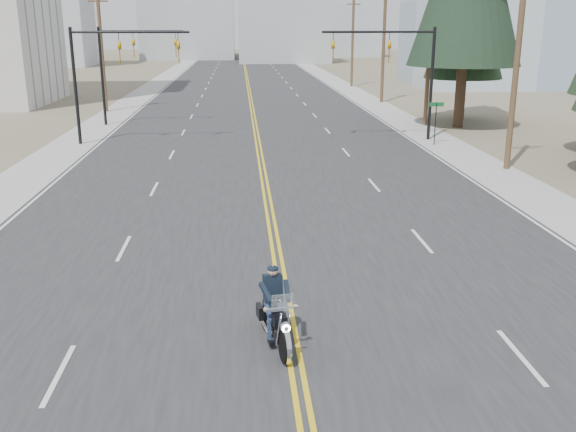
# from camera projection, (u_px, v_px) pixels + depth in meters

# --- Properties ---
(road) EXTENTS (20.00, 200.00, 0.01)m
(road) POSITION_uv_depth(u_px,v_px,m) (248.00, 87.00, 76.92)
(road) COLOR #303033
(road) RESTS_ON ground
(sidewalk_left) EXTENTS (3.00, 200.00, 0.01)m
(sidewalk_left) POSITION_uv_depth(u_px,v_px,m) (151.00, 88.00, 76.09)
(sidewalk_left) COLOR #A5A5A0
(sidewalk_left) RESTS_ON ground
(sidewalk_right) EXTENTS (3.00, 200.00, 0.01)m
(sidewalk_right) POSITION_uv_depth(u_px,v_px,m) (343.00, 86.00, 77.74)
(sidewalk_right) COLOR #A5A5A0
(sidewalk_right) RESTS_ON ground
(traffic_mast_left) EXTENTS (7.10, 0.26, 7.00)m
(traffic_mast_left) POSITION_uv_depth(u_px,v_px,m) (107.00, 63.00, 38.54)
(traffic_mast_left) COLOR black
(traffic_mast_left) RESTS_ON ground
(traffic_mast_right) EXTENTS (7.10, 0.26, 7.00)m
(traffic_mast_right) POSITION_uv_depth(u_px,v_px,m) (401.00, 61.00, 39.83)
(traffic_mast_right) COLOR black
(traffic_mast_right) RESTS_ON ground
(traffic_mast_far) EXTENTS (6.10, 0.26, 7.00)m
(traffic_mast_far) POSITION_uv_depth(u_px,v_px,m) (124.00, 57.00, 46.19)
(traffic_mast_far) COLOR black
(traffic_mast_far) RESTS_ON ground
(street_sign) EXTENTS (0.90, 0.06, 2.62)m
(street_sign) POSITION_uv_depth(u_px,v_px,m) (436.00, 116.00, 38.94)
(street_sign) COLOR black
(street_sign) RESTS_ON ground
(utility_pole_b) EXTENTS (2.20, 0.30, 11.50)m
(utility_pole_b) POSITION_uv_depth(u_px,v_px,m) (518.00, 49.00, 31.18)
(utility_pole_b) COLOR brown
(utility_pole_b) RESTS_ON ground
(utility_pole_c) EXTENTS (2.20, 0.30, 11.00)m
(utility_pole_c) POSITION_uv_depth(u_px,v_px,m) (430.00, 45.00, 45.59)
(utility_pole_c) COLOR brown
(utility_pole_c) RESTS_ON ground
(utility_pole_d) EXTENTS (2.20, 0.30, 11.50)m
(utility_pole_d) POSITION_uv_depth(u_px,v_px,m) (384.00, 38.00, 59.86)
(utility_pole_d) COLOR brown
(utility_pole_d) RESTS_ON ground
(utility_pole_e) EXTENTS (2.20, 0.30, 11.00)m
(utility_pole_e) POSITION_uv_depth(u_px,v_px,m) (353.00, 38.00, 76.18)
(utility_pole_e) COLOR brown
(utility_pole_e) RESTS_ON ground
(utility_pole_left) EXTENTS (2.20, 0.30, 10.50)m
(utility_pole_left) POSITION_uv_depth(u_px,v_px,m) (101.00, 46.00, 53.43)
(utility_pole_left) COLOR brown
(utility_pole_left) RESTS_ON ground
(glass_building) EXTENTS (24.00, 16.00, 20.00)m
(glass_building) POSITION_uv_depth(u_px,v_px,m) (516.00, 0.00, 76.36)
(glass_building) COLOR #9EB5CC
(glass_building) RESTS_ON ground
(haze_bldg_a) EXTENTS (14.00, 12.00, 22.00)m
(haze_bldg_a) POSITION_uv_depth(u_px,v_px,m) (47.00, 3.00, 114.30)
(haze_bldg_a) COLOR #B7BCC6
(haze_bldg_a) RESTS_ON ground
(haze_bldg_b) EXTENTS (18.00, 14.00, 14.00)m
(haze_bldg_b) POSITION_uv_depth(u_px,v_px,m) (284.00, 26.00, 128.08)
(haze_bldg_b) COLOR #ADB2B7
(haze_bldg_b) RESTS_ON ground
(haze_bldg_c) EXTENTS (16.00, 12.00, 18.00)m
(haze_bldg_c) POSITION_uv_depth(u_px,v_px,m) (466.00, 15.00, 115.46)
(haze_bldg_c) COLOR #B7BCC6
(haze_bldg_c) RESTS_ON ground
(haze_bldg_e) EXTENTS (14.00, 14.00, 12.00)m
(haze_bldg_e) POSITION_uv_depth(u_px,v_px,m) (347.00, 31.00, 153.48)
(haze_bldg_e) COLOR #B7BCC6
(haze_bldg_e) RESTS_ON ground
(motorcyclist) EXTENTS (1.39, 2.48, 1.83)m
(motorcyclist) POSITION_uv_depth(u_px,v_px,m) (276.00, 308.00, 14.51)
(motorcyclist) COLOR black
(motorcyclist) RESTS_ON ground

